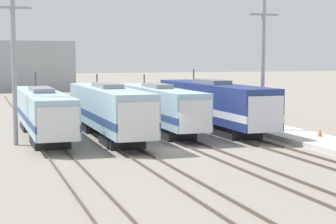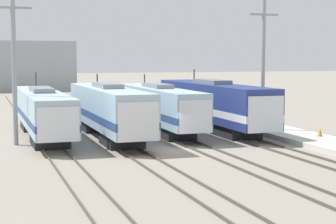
{
  "view_description": "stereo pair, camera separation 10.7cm",
  "coord_description": "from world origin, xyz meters",
  "px_view_note": "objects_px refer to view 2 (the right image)",
  "views": [
    {
      "loc": [
        -12.06,
        -35.44,
        6.26
      ],
      "look_at": [
        0.82,
        2.57,
        2.4
      ],
      "focal_mm": 60.0,
      "sensor_mm": 36.0,
      "label": 1
    },
    {
      "loc": [
        -11.96,
        -35.47,
        6.26
      ],
      "look_at": [
        0.82,
        2.57,
        2.4
      ],
      "focal_mm": 60.0,
      "sensor_mm": 36.0,
      "label": 2
    }
  ],
  "objects_px": {
    "locomotive_center_left": "(109,110)",
    "traffic_cone": "(320,133)",
    "catenary_tower_left": "(14,65)",
    "locomotive_center_right": "(159,107)",
    "locomotive_far_left": "(42,112)",
    "locomotive_far_right": "(214,104)",
    "catenary_tower_right": "(263,64)"
  },
  "relations": [
    {
      "from": "locomotive_center_left",
      "to": "locomotive_center_right",
      "type": "distance_m",
      "value": 5.45
    },
    {
      "from": "locomotive_far_left",
      "to": "traffic_cone",
      "type": "distance_m",
      "value": 21.63
    },
    {
      "from": "catenary_tower_right",
      "to": "traffic_cone",
      "type": "xyz_separation_m",
      "value": [
        2.03,
        -5.39,
        -5.14
      ]
    },
    {
      "from": "locomotive_far_left",
      "to": "locomotive_center_right",
      "type": "bearing_deg",
      "value": 0.96
    },
    {
      "from": "locomotive_center_left",
      "to": "traffic_cone",
      "type": "distance_m",
      "value": 16.28
    },
    {
      "from": "locomotive_far_left",
      "to": "locomotive_center_left",
      "type": "relative_size",
      "value": 1.09
    },
    {
      "from": "locomotive_center_right",
      "to": "traffic_cone",
      "type": "relative_size",
      "value": 30.6
    },
    {
      "from": "locomotive_center_left",
      "to": "locomotive_center_right",
      "type": "relative_size",
      "value": 1.01
    },
    {
      "from": "locomotive_far_right",
      "to": "catenary_tower_left",
      "type": "bearing_deg",
      "value": -169.42
    },
    {
      "from": "catenary_tower_left",
      "to": "catenary_tower_right",
      "type": "bearing_deg",
      "value": 0.0
    },
    {
      "from": "traffic_cone",
      "to": "catenary_tower_left",
      "type": "bearing_deg",
      "value": 166.2
    },
    {
      "from": "locomotive_far_right",
      "to": "traffic_cone",
      "type": "distance_m",
      "value": 10.05
    },
    {
      "from": "locomotive_center_left",
      "to": "catenary_tower_right",
      "type": "relative_size",
      "value": 1.64
    },
    {
      "from": "locomotive_center_left",
      "to": "catenary_tower_right",
      "type": "xyz_separation_m",
      "value": [
        12.76,
        -1.23,
        3.59
      ]
    },
    {
      "from": "locomotive_center_right",
      "to": "catenary_tower_right",
      "type": "xyz_separation_m",
      "value": [
        7.87,
        -3.65,
        3.68
      ]
    },
    {
      "from": "locomotive_far_right",
      "to": "catenary_tower_left",
      "type": "xyz_separation_m",
      "value": [
        -16.92,
        -3.16,
        3.54
      ]
    },
    {
      "from": "locomotive_far_left",
      "to": "locomotive_far_right",
      "type": "relative_size",
      "value": 1.01
    },
    {
      "from": "locomotive_far_right",
      "to": "locomotive_far_left",
      "type": "bearing_deg",
      "value": 178.71
    },
    {
      "from": "catenary_tower_right",
      "to": "catenary_tower_left",
      "type": "bearing_deg",
      "value": 180.0
    },
    {
      "from": "locomotive_far_left",
      "to": "locomotive_center_right",
      "type": "height_order",
      "value": "locomotive_far_left"
    },
    {
      "from": "locomotive_center_right",
      "to": "catenary_tower_left",
      "type": "distance_m",
      "value": 13.11
    },
    {
      "from": "locomotive_far_left",
      "to": "locomotive_far_right",
      "type": "bearing_deg",
      "value": -1.29
    },
    {
      "from": "catenary_tower_left",
      "to": "catenary_tower_right",
      "type": "height_order",
      "value": "same"
    },
    {
      "from": "catenary_tower_left",
      "to": "locomotive_far_left",
      "type": "bearing_deg",
      "value": 56.91
    },
    {
      "from": "locomotive_center_right",
      "to": "locomotive_center_left",
      "type": "bearing_deg",
      "value": -153.62
    },
    {
      "from": "catenary_tower_left",
      "to": "locomotive_center_left",
      "type": "bearing_deg",
      "value": 9.77
    },
    {
      "from": "catenary_tower_right",
      "to": "traffic_cone",
      "type": "height_order",
      "value": "catenary_tower_right"
    },
    {
      "from": "locomotive_center_right",
      "to": "locomotive_far_right",
      "type": "height_order",
      "value": "locomotive_far_right"
    },
    {
      "from": "locomotive_far_left",
      "to": "catenary_tower_right",
      "type": "xyz_separation_m",
      "value": [
        17.64,
        -3.49,
        3.76
      ]
    },
    {
      "from": "locomotive_center_left",
      "to": "locomotive_far_right",
      "type": "relative_size",
      "value": 0.93
    },
    {
      "from": "catenary_tower_right",
      "to": "locomotive_center_left",
      "type": "bearing_deg",
      "value": 174.48
    },
    {
      "from": "locomotive_far_left",
      "to": "locomotive_center_right",
      "type": "xyz_separation_m",
      "value": [
        9.77,
        0.16,
        0.07
      ]
    }
  ]
}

